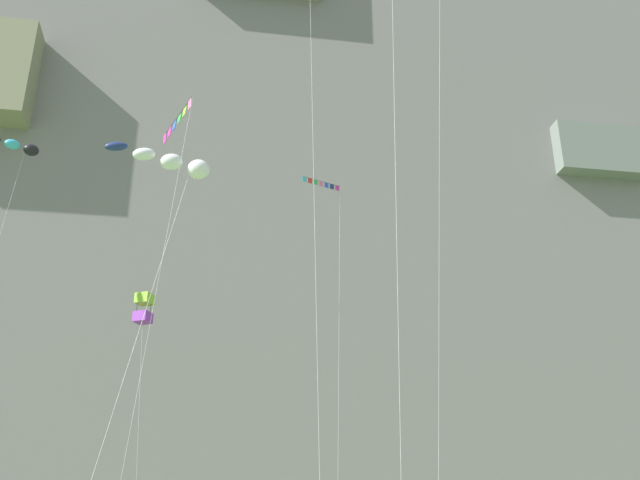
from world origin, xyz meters
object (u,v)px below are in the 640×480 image
kite_box_mid_center (144,309)px  kite_banner_high_left (175,135)px  kite_banner_high_center (325,228)px  kite_windsock_low_left (14,145)px  kite_windsock_far_right (174,163)px

kite_box_mid_center → kite_banner_high_left: bearing=-81.6°
kite_banner_high_center → kite_box_mid_center: (-10.82, 7.80, -3.15)m
kite_windsock_low_left → kite_banner_high_left: kite_windsock_low_left is taller
kite_banner_high_center → kite_box_mid_center: size_ratio=1.31×
kite_windsock_low_left → kite_box_mid_center: kite_windsock_low_left is taller
kite_windsock_far_right → kite_banner_high_center: bearing=63.7°
kite_windsock_far_right → kite_banner_high_left: size_ratio=0.63×
kite_box_mid_center → kite_windsock_far_right: kite_box_mid_center is taller
kite_windsock_low_left → kite_banner_high_center: (19.86, -4.72, -6.61)m
kite_windsock_low_left → kite_banner_high_center: 21.46m
kite_banner_high_center → kite_windsock_far_right: bearing=-116.3°
kite_box_mid_center → kite_windsock_far_right: 24.38m
kite_banner_high_center → kite_banner_high_left: kite_banner_high_left is taller
kite_banner_high_left → kite_windsock_far_right: bearing=-85.8°
kite_windsock_low_left → kite_windsock_far_right: bearing=-60.8°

